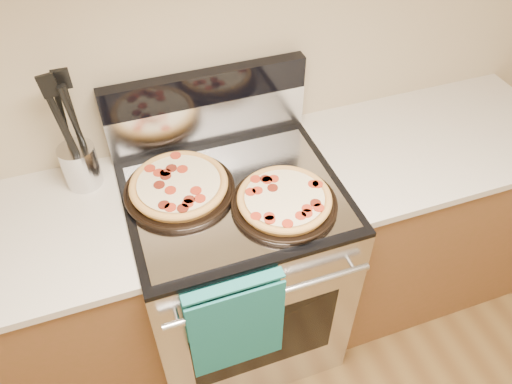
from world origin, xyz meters
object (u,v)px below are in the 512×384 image
object	(u,v)px
pepperoni_pizza_front	(284,201)
range_body	(237,271)
pepperoni_pizza_back	(179,186)
utensil_crock	(81,166)

from	to	relation	value
pepperoni_pizza_front	range_body	bearing A→B (deg)	137.00
pepperoni_pizza_front	pepperoni_pizza_back	bearing A→B (deg)	149.99
range_body	utensil_crock	xyz separation A→B (m)	(-0.49, 0.23, 0.54)
pepperoni_pizza_back	utensil_crock	distance (m)	0.36
pepperoni_pizza_front	utensil_crock	xyz separation A→B (m)	(-0.63, 0.36, 0.04)
range_body	utensil_crock	size ratio (longest dim) A/B	5.68
pepperoni_pizza_back	pepperoni_pizza_front	bearing A→B (deg)	-30.01
range_body	pepperoni_pizza_back	world-z (taller)	pepperoni_pizza_back
range_body	pepperoni_pizza_front	size ratio (longest dim) A/B	2.51
pepperoni_pizza_front	utensil_crock	bearing A→B (deg)	149.91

